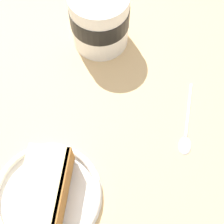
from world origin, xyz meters
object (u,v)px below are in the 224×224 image
at_px(small_plate, 47,195).
at_px(teaspoon, 187,132).
at_px(tea_mug, 100,18).
at_px(cake_slice, 45,191).

bearing_deg(small_plate, teaspoon, -54.01).
bearing_deg(tea_mug, small_plate, 176.86).
bearing_deg(small_plate, cake_slice, -86.52).
bearing_deg(teaspoon, tea_mug, 47.32).
relative_size(cake_slice, teaspoon, 0.92).
xyz_separation_m(small_plate, tea_mug, (0.29, -0.02, 0.05)).
relative_size(small_plate, cake_slice, 1.33).
xyz_separation_m(tea_mug, teaspoon, (-0.16, -0.17, -0.05)).
height_order(small_plate, cake_slice, cake_slice).
xyz_separation_m(cake_slice, tea_mug, (0.29, -0.01, 0.02)).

